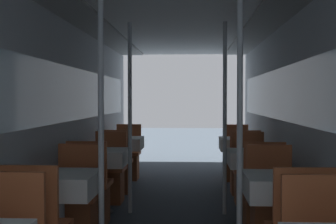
{
  "coord_description": "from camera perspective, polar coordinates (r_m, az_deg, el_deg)",
  "views": [
    {
      "loc": [
        0.18,
        -1.32,
        1.34
      ],
      "look_at": [
        -0.01,
        2.26,
        1.24
      ],
      "focal_mm": 50.0,
      "sensor_mm": 36.0,
      "label": 1
    }
  ],
  "objects": [
    {
      "name": "wall_left",
      "position": [
        5.03,
        -13.94,
        -0.57
      ],
      "size": [
        0.05,
        9.78,
        2.23
      ],
      "color": "silver",
      "rests_on": "ground_plane"
    },
    {
      "name": "wall_right",
      "position": [
        4.93,
        15.96,
        -0.63
      ],
      "size": [
        0.05,
        9.78,
        2.23
      ],
      "color": "silver",
      "rests_on": "ground_plane"
    },
    {
      "name": "ceiling_panel",
      "position": [
        4.9,
        0.87,
        12.57
      ],
      "size": [
        2.58,
        9.78,
        0.07
      ],
      "color": "white",
      "rests_on": "wall_left"
    },
    {
      "name": "dining_table_left_1",
      "position": [
        3.93,
        -13.21,
        -8.94
      ],
      "size": [
        0.61,
        0.61,
        0.74
      ],
      "color": "#4C4C51",
      "rests_on": "ground_plane"
    },
    {
      "name": "chair_left_far_1",
      "position": [
        4.52,
        -11.16,
        -11.88
      ],
      "size": [
        0.42,
        0.42,
        0.91
      ],
      "rotation": [
        0.0,
        0.0,
        3.14
      ],
      "color": "brown",
      "rests_on": "ground_plane"
    },
    {
      "name": "support_pole_left_1",
      "position": [
        3.78,
        -8.16,
        -1.85
      ],
      "size": [
        0.05,
        0.05,
        2.23
      ],
      "color": "silver",
      "rests_on": "ground_plane"
    },
    {
      "name": "dining_table_left_2",
      "position": [
        5.58,
        -8.23,
        -5.77
      ],
      "size": [
        0.61,
        0.61,
        0.74
      ],
      "color": "#4C4C51",
      "rests_on": "ground_plane"
    },
    {
      "name": "chair_left_near_2",
      "position": [
        5.1,
        -9.46,
        -10.32
      ],
      "size": [
        0.42,
        0.42,
        0.91
      ],
      "color": "brown",
      "rests_on": "ground_plane"
    },
    {
      "name": "chair_left_far_2",
      "position": [
        6.17,
        -7.2,
        -8.21
      ],
      "size": [
        0.42,
        0.42,
        0.91
      ],
      "rotation": [
        0.0,
        0.0,
        3.14
      ],
      "color": "brown",
      "rests_on": "ground_plane"
    },
    {
      "name": "support_pole_left_2",
      "position": [
        5.48,
        -4.67,
        -0.76
      ],
      "size": [
        0.05,
        0.05,
        2.23
      ],
      "color": "silver",
      "rests_on": "ground_plane"
    },
    {
      "name": "dining_table_left_3",
      "position": [
        7.27,
        -5.57,
        -4.04
      ],
      "size": [
        0.61,
        0.61,
        0.74
      ],
      "color": "#4C4C51",
      "rests_on": "ground_plane"
    },
    {
      "name": "chair_left_near_3",
      "position": [
        6.76,
        -6.28,
        -7.34
      ],
      "size": [
        0.42,
        0.42,
        0.91
      ],
      "color": "brown",
      "rests_on": "ground_plane"
    },
    {
      "name": "chair_left_far_3",
      "position": [
        7.85,
        -4.95,
        -6.08
      ],
      "size": [
        0.42,
        0.42,
        0.91
      ],
      "rotation": [
        0.0,
        0.0,
        3.14
      ],
      "color": "brown",
      "rests_on": "ground_plane"
    },
    {
      "name": "dining_table_right_1",
      "position": [
        3.84,
        13.97,
        -9.18
      ],
      "size": [
        0.61,
        0.61,
        0.74
      ],
      "color": "#4C4C51",
      "rests_on": "ground_plane"
    },
    {
      "name": "chair_right_far_1",
      "position": [
        4.45,
        12.54,
        -12.11
      ],
      "size": [
        0.42,
        0.42,
        0.91
      ],
      "rotation": [
        0.0,
        0.0,
        3.14
      ],
      "color": "brown",
      "rests_on": "ground_plane"
    },
    {
      "name": "support_pole_right_1",
      "position": [
        3.73,
        8.74,
        -1.9
      ],
      "size": [
        0.05,
        0.05,
        2.23
      ],
      "color": "silver",
      "rests_on": "ground_plane"
    },
    {
      "name": "dining_table_right_2",
      "position": [
        5.52,
        10.56,
        -5.86
      ],
      "size": [
        0.61,
        0.61,
        0.74
      ],
      "color": "#4C4C51",
      "rests_on": "ground_plane"
    },
    {
      "name": "chair_right_near_2",
      "position": [
        5.03,
        11.38,
        -10.49
      ],
      "size": [
        0.42,
        0.42,
        0.91
      ],
      "color": "brown",
      "rests_on": "ground_plane"
    },
    {
      "name": "chair_right_far_2",
      "position": [
        6.12,
        9.85,
        -8.31
      ],
      "size": [
        0.42,
        0.42,
        0.91
      ],
      "rotation": [
        0.0,
        0.0,
        3.14
      ],
      "color": "brown",
      "rests_on": "ground_plane"
    },
    {
      "name": "support_pole_right_2",
      "position": [
        5.44,
        6.94,
        -0.78
      ],
      "size": [
        0.05,
        0.05,
        2.23
      ],
      "color": "silver",
      "rests_on": "ground_plane"
    },
    {
      "name": "dining_table_right_3",
      "position": [
        7.22,
        8.76,
        -4.08
      ],
      "size": [
        0.61,
        0.61,
        0.74
      ],
      "color": "#4C4C51",
      "rests_on": "ground_plane"
    },
    {
      "name": "chair_right_near_3",
      "position": [
        6.71,
        9.23,
        -7.42
      ],
      "size": [
        0.42,
        0.42,
        0.91
      ],
      "color": "brown",
      "rests_on": "ground_plane"
    },
    {
      "name": "chair_right_far_3",
      "position": [
        7.81,
        8.34,
        -6.13
      ],
      "size": [
        0.42,
        0.42,
        0.91
      ],
      "rotation": [
        0.0,
        0.0,
        3.14
      ],
      "color": "brown",
      "rests_on": "ground_plane"
    }
  ]
}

